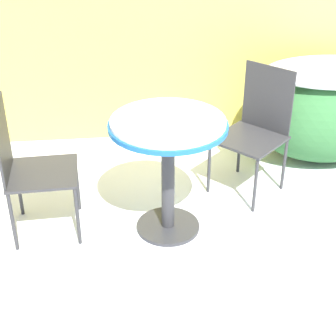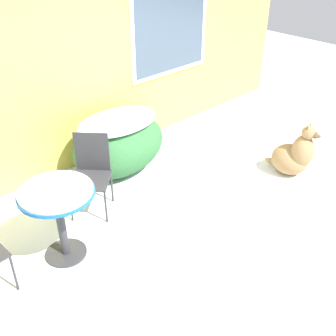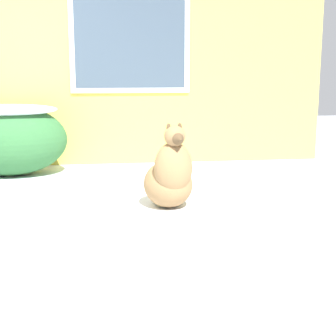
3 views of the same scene
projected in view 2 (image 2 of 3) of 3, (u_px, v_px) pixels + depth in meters
ground_plane at (205, 231)px, 4.68m from camera, size 16.00×16.00×0.00m
house_wall at (88, 59)px, 5.35m from camera, size 8.00×0.10×2.80m
shrub_left at (119, 143)px, 5.50m from camera, size 1.32×0.88×0.81m
patio_table at (58, 205)px, 4.03m from camera, size 0.73×0.73×0.80m
patio_chair_near_table at (91, 171)px, 4.80m from camera, size 0.61×0.61×0.92m
dog at (294, 156)px, 5.54m from camera, size 0.51×0.70×0.76m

